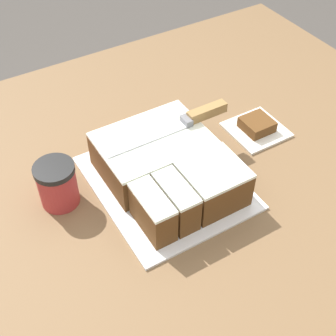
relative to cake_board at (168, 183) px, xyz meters
name	(u,v)px	position (x,y,z in m)	size (l,w,h in m)	color
countertop	(166,298)	(0.00, 0.00, -0.47)	(1.40, 1.10, 0.94)	brown
cake_board	(168,183)	(0.00, 0.00, 0.00)	(0.28, 0.33, 0.01)	white
cake	(168,167)	(0.00, 0.00, 0.04)	(0.22, 0.28, 0.08)	brown
knife	(191,119)	(0.09, 0.06, 0.09)	(0.29, 0.03, 0.02)	silver
coffee_cup	(57,184)	(-0.21, 0.07, 0.05)	(0.08, 0.08, 0.10)	#B23333
paper_napkin	(256,130)	(0.27, 0.04, 0.00)	(0.13, 0.13, 0.01)	white
brownie	(257,124)	(0.27, 0.04, 0.02)	(0.07, 0.07, 0.03)	brown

